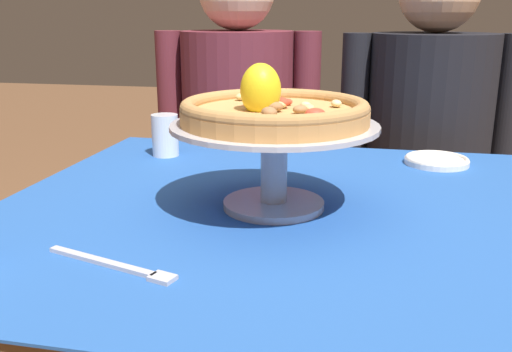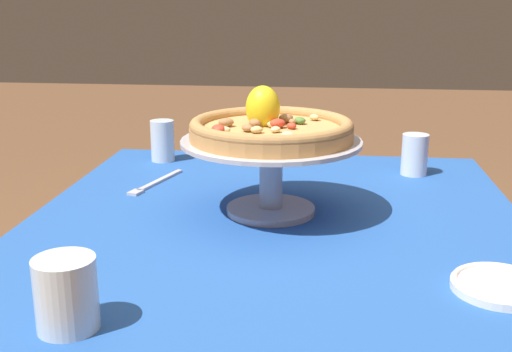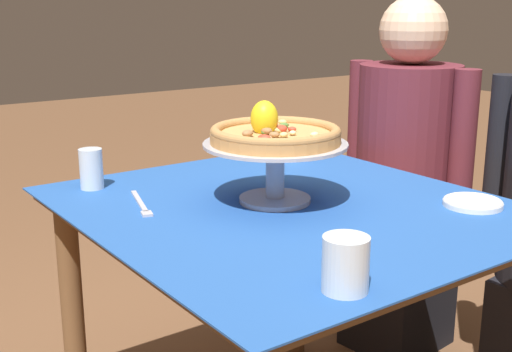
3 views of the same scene
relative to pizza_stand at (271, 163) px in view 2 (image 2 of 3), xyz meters
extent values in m
cylinder|color=brown|center=(-0.40, -0.38, -0.48)|extent=(0.06, 0.06, 0.70)
cylinder|color=brown|center=(-0.40, 0.41, -0.48)|extent=(0.06, 0.06, 0.70)
cube|color=brown|center=(0.04, 0.01, -0.12)|extent=(1.00, 0.91, 0.02)
cube|color=#23519E|center=(0.04, 0.01, -0.10)|extent=(1.04, 0.95, 0.00)
cylinder|color=#B7B7C1|center=(0.00, 0.00, -0.09)|extent=(0.17, 0.17, 0.01)
cylinder|color=#B7B7C1|center=(0.00, 0.00, -0.03)|extent=(0.05, 0.05, 0.13)
cylinder|color=#B7B7C1|center=(0.00, 0.00, 0.04)|extent=(0.35, 0.35, 0.01)
cylinder|color=tan|center=(0.00, 0.00, 0.06)|extent=(0.31, 0.31, 0.02)
torus|color=#AF7D47|center=(0.00, 0.00, 0.07)|extent=(0.31, 0.31, 0.02)
ellipsoid|color=#996B42|center=(-0.03, 0.04, 0.08)|extent=(0.02, 0.02, 0.01)
ellipsoid|color=#C63D28|center=(0.01, 0.01, 0.08)|extent=(0.04, 0.04, 0.02)
ellipsoid|color=tan|center=(0.01, 0.00, 0.08)|extent=(0.03, 0.03, 0.01)
ellipsoid|color=beige|center=(0.10, 0.04, 0.08)|extent=(0.02, 0.02, 0.01)
ellipsoid|color=#4C7533|center=(-0.03, 0.05, 0.08)|extent=(0.03, 0.03, 0.01)
ellipsoid|color=#996B42|center=(0.01, -0.09, 0.08)|extent=(0.03, 0.04, 0.02)
ellipsoid|color=#996B42|center=(0.05, -0.04, 0.08)|extent=(0.03, 0.03, 0.01)
ellipsoid|color=#996B42|center=(0.00, -0.03, 0.08)|extent=(0.03, 0.03, 0.02)
ellipsoid|color=beige|center=(0.05, 0.01, 0.08)|extent=(0.03, 0.03, 0.01)
ellipsoid|color=#996B42|center=(-0.04, 0.02, 0.08)|extent=(0.04, 0.04, 0.02)
ellipsoid|color=tan|center=(0.06, -0.02, 0.08)|extent=(0.03, 0.03, 0.01)
ellipsoid|color=beige|center=(0.07, -0.08, 0.08)|extent=(0.03, 0.03, 0.01)
ellipsoid|color=#C63D28|center=(0.08, -0.09, 0.08)|extent=(0.04, 0.03, 0.02)
ellipsoid|color=#C63D28|center=(0.01, 0.04, 0.08)|extent=(0.03, 0.03, 0.01)
ellipsoid|color=tan|center=(-0.07, 0.08, 0.08)|extent=(0.03, 0.03, 0.01)
ellipsoid|color=#4C7533|center=(0.00, -0.03, 0.08)|extent=(0.02, 0.02, 0.01)
ellipsoid|color=yellow|center=(-0.02, -0.02, 0.10)|extent=(0.07, 0.07, 0.09)
cylinder|color=silver|center=(0.48, -0.22, -0.05)|extent=(0.08, 0.08, 0.10)
cylinder|color=silver|center=(0.48, -0.22, -0.07)|extent=(0.07, 0.07, 0.07)
cylinder|color=silver|center=(-0.37, -0.31, -0.05)|extent=(0.06, 0.06, 0.10)
cylinder|color=silver|center=(-0.37, -0.31, -0.08)|extent=(0.05, 0.05, 0.04)
cylinder|color=white|center=(-0.31, 0.31, -0.05)|extent=(0.06, 0.06, 0.10)
cylinder|color=silver|center=(-0.31, 0.31, -0.07)|extent=(0.05, 0.05, 0.05)
cylinder|color=white|center=(0.30, 0.36, -0.09)|extent=(0.14, 0.14, 0.01)
torus|color=silver|center=(0.30, 0.36, -0.09)|extent=(0.14, 0.14, 0.01)
cube|color=#B7B7C1|center=(-0.19, -0.27, -0.10)|extent=(0.18, 0.06, 0.01)
cube|color=#B7B7C1|center=(-0.09, -0.30, -0.10)|extent=(0.04, 0.03, 0.01)
camera|label=1|loc=(0.16, -0.90, 0.22)|focal=39.36mm
camera|label=2|loc=(1.17, 0.11, 0.31)|focal=44.42mm
camera|label=3|loc=(1.23, -0.94, 0.37)|focal=46.53mm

